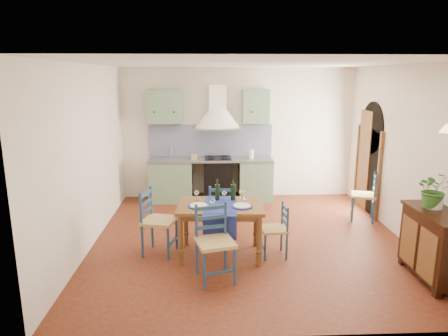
{
  "coord_description": "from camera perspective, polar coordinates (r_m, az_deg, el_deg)",
  "views": [
    {
      "loc": [
        -0.67,
        -6.08,
        2.61
      ],
      "look_at": [
        -0.4,
        0.3,
        1.14
      ],
      "focal_mm": 32.0,
      "sensor_mm": 36.0,
      "label": 1
    }
  ],
  "objects": [
    {
      "name": "floor",
      "position": [
        6.65,
        3.61,
        -10.18
      ],
      "size": [
        5.0,
        5.0,
        0.0
      ],
      "primitive_type": "plane",
      "color": "#47190F",
      "rests_on": "ground"
    },
    {
      "name": "back_wall",
      "position": [
        8.52,
        -1.02,
        2.39
      ],
      "size": [
        5.0,
        0.96,
        2.8
      ],
      "color": "beige",
      "rests_on": "ground"
    },
    {
      "name": "right_wall",
      "position": [
        7.22,
        23.65,
        1.69
      ],
      "size": [
        0.26,
        5.0,
        2.8
      ],
      "color": "beige",
      "rests_on": "ground"
    },
    {
      "name": "left_wall",
      "position": [
        6.47,
        -18.82,
        1.46
      ],
      "size": [
        0.04,
        5.0,
        2.8
      ],
      "primitive_type": "cube",
      "color": "beige",
      "rests_on": "ground"
    },
    {
      "name": "ceiling",
      "position": [
        6.12,
        3.99,
        14.74
      ],
      "size": [
        5.0,
        5.0,
        0.01
      ],
      "primitive_type": "cube",
      "color": "white",
      "rests_on": "back_wall"
    },
    {
      "name": "dining_table",
      "position": [
        5.86,
        -0.48,
        -6.1
      ],
      "size": [
        1.28,
        0.98,
        1.11
      ],
      "color": "brown",
      "rests_on": "ground"
    },
    {
      "name": "chair_near",
      "position": [
        5.26,
        -1.36,
        -10.53
      ],
      "size": [
        0.57,
        0.57,
        1.0
      ],
      "color": "navy",
      "rests_on": "ground"
    },
    {
      "name": "chair_far",
      "position": [
        6.52,
        -0.29,
        -6.09
      ],
      "size": [
        0.46,
        0.46,
        0.93
      ],
      "color": "navy",
      "rests_on": "ground"
    },
    {
      "name": "chair_left",
      "position": [
        6.06,
        -9.54,
        -7.49
      ],
      "size": [
        0.56,
        0.56,
        0.99
      ],
      "color": "navy",
      "rests_on": "ground"
    },
    {
      "name": "chair_right",
      "position": [
        5.99,
        7.41,
        -8.71
      ],
      "size": [
        0.39,
        0.39,
        0.79
      ],
      "color": "navy",
      "rests_on": "ground"
    },
    {
      "name": "chair_spare",
      "position": [
        7.81,
        19.54,
        -3.76
      ],
      "size": [
        0.54,
        0.54,
        0.9
      ],
      "color": "navy",
      "rests_on": "ground"
    },
    {
      "name": "sideboard",
      "position": [
        5.91,
        27.92,
        -9.48
      ],
      "size": [
        0.5,
        1.05,
        0.94
      ],
      "color": "black",
      "rests_on": "ground"
    },
    {
      "name": "potted_plant",
      "position": [
        5.86,
        27.86,
        -2.72
      ],
      "size": [
        0.5,
        0.45,
        0.49
      ],
      "primitive_type": "imported",
      "rotation": [
        0.0,
        0.0,
        -0.17
      ],
      "color": "#346D28",
      "rests_on": "sideboard"
    }
  ]
}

